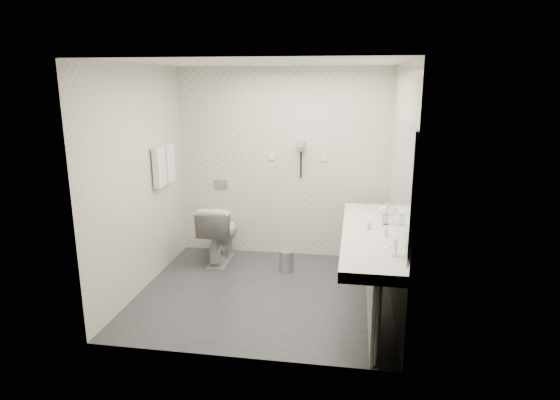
# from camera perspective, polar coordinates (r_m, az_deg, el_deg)

# --- Properties ---
(floor) EXTENTS (2.80, 2.80, 0.00)m
(floor) POSITION_cam_1_polar(r_m,az_deg,el_deg) (5.48, -1.83, -11.03)
(floor) COLOR #2C2C31
(floor) RESTS_ON ground
(ceiling) EXTENTS (2.80, 2.80, 0.00)m
(ceiling) POSITION_cam_1_polar(r_m,az_deg,el_deg) (4.95, -2.07, 16.11)
(ceiling) COLOR silver
(ceiling) RESTS_ON wall_back
(wall_back) EXTENTS (2.80, 0.00, 2.80)m
(wall_back) POSITION_cam_1_polar(r_m,az_deg,el_deg) (6.33, 0.31, 4.35)
(wall_back) COLOR beige
(wall_back) RESTS_ON floor
(wall_front) EXTENTS (2.80, 0.00, 2.80)m
(wall_front) POSITION_cam_1_polar(r_m,az_deg,el_deg) (3.84, -5.65, -2.28)
(wall_front) COLOR beige
(wall_front) RESTS_ON floor
(wall_left) EXTENTS (0.00, 2.60, 2.60)m
(wall_left) POSITION_cam_1_polar(r_m,az_deg,el_deg) (5.51, -16.40, 2.27)
(wall_left) COLOR beige
(wall_left) RESTS_ON floor
(wall_right) EXTENTS (0.00, 2.60, 2.60)m
(wall_right) POSITION_cam_1_polar(r_m,az_deg,el_deg) (5.00, 14.01, 1.24)
(wall_right) COLOR beige
(wall_right) RESTS_ON floor
(vanity_counter) EXTENTS (0.55, 2.20, 0.10)m
(vanity_counter) POSITION_cam_1_polar(r_m,az_deg,el_deg) (4.91, 10.68, -4.27)
(vanity_counter) COLOR silver
(vanity_counter) RESTS_ON floor
(vanity_panel) EXTENTS (0.03, 2.15, 0.75)m
(vanity_panel) POSITION_cam_1_polar(r_m,az_deg,el_deg) (5.06, 10.74, -8.85)
(vanity_panel) COLOR gray
(vanity_panel) RESTS_ON floor
(vanity_post_near) EXTENTS (0.06, 0.06, 0.75)m
(vanity_post_near) POSITION_cam_1_polar(r_m,az_deg,el_deg) (4.12, 11.50, -14.50)
(vanity_post_near) COLOR silver
(vanity_post_near) RESTS_ON floor
(vanity_post_far) EXTENTS (0.06, 0.06, 0.75)m
(vanity_post_far) POSITION_cam_1_polar(r_m,az_deg,el_deg) (6.03, 10.80, -5.01)
(vanity_post_far) COLOR silver
(vanity_post_far) RESTS_ON floor
(mirror) EXTENTS (0.02, 2.20, 1.05)m
(mirror) POSITION_cam_1_polar(r_m,az_deg,el_deg) (4.76, 14.16, 3.06)
(mirror) COLOR #B2BCC6
(mirror) RESTS_ON wall_right
(basin_near) EXTENTS (0.40, 0.31, 0.05)m
(basin_near) POSITION_cam_1_polar(r_m,az_deg,el_deg) (4.29, 10.88, -6.56)
(basin_near) COLOR white
(basin_near) RESTS_ON vanity_counter
(basin_far) EXTENTS (0.40, 0.31, 0.05)m
(basin_far) POSITION_cam_1_polar(r_m,az_deg,el_deg) (5.52, 10.55, -1.80)
(basin_far) COLOR white
(basin_far) RESTS_ON vanity_counter
(faucet_near) EXTENTS (0.04, 0.04, 0.15)m
(faucet_near) POSITION_cam_1_polar(r_m,az_deg,el_deg) (4.27, 13.57, -5.52)
(faucet_near) COLOR silver
(faucet_near) RESTS_ON vanity_counter
(faucet_far) EXTENTS (0.04, 0.04, 0.15)m
(faucet_far) POSITION_cam_1_polar(r_m,az_deg,el_deg) (5.51, 12.62, -0.98)
(faucet_far) COLOR silver
(faucet_far) RESTS_ON vanity_counter
(soap_bottle_a) EXTENTS (0.04, 0.04, 0.09)m
(soap_bottle_a) POSITION_cam_1_polar(r_m,az_deg,el_deg) (4.95, 10.61, -2.96)
(soap_bottle_a) COLOR white
(soap_bottle_a) RESTS_ON vanity_counter
(soap_bottle_c) EXTENTS (0.05, 0.05, 0.10)m
(soap_bottle_c) POSITION_cam_1_polar(r_m,az_deg,el_deg) (4.75, 12.60, -3.71)
(soap_bottle_c) COLOR white
(soap_bottle_c) RESTS_ON vanity_counter
(glass_left) EXTENTS (0.07, 0.07, 0.10)m
(glass_left) POSITION_cam_1_polar(r_m,az_deg,el_deg) (5.19, 12.43, -2.17)
(glass_left) COLOR silver
(glass_left) RESTS_ON vanity_counter
(glass_right) EXTENTS (0.07, 0.07, 0.10)m
(glass_right) POSITION_cam_1_polar(r_m,az_deg,el_deg) (5.14, 12.49, -2.34)
(glass_right) COLOR silver
(glass_right) RESTS_ON vanity_counter
(toilet) EXTENTS (0.45, 0.78, 0.78)m
(toilet) POSITION_cam_1_polar(r_m,az_deg,el_deg) (6.28, -7.26, -3.94)
(toilet) COLOR white
(toilet) RESTS_ON floor
(flush_plate) EXTENTS (0.18, 0.02, 0.12)m
(flush_plate) POSITION_cam_1_polar(r_m,az_deg,el_deg) (6.55, -7.08, 1.91)
(flush_plate) COLOR #B2B5BA
(flush_plate) RESTS_ON wall_back
(pedal_bin) EXTENTS (0.20, 0.20, 0.25)m
(pedal_bin) POSITION_cam_1_polar(r_m,az_deg,el_deg) (6.01, 0.80, -7.38)
(pedal_bin) COLOR #B2B5BA
(pedal_bin) RESTS_ON floor
(bin_lid) EXTENTS (0.18, 0.18, 0.02)m
(bin_lid) POSITION_cam_1_polar(r_m,az_deg,el_deg) (5.96, 0.80, -6.19)
(bin_lid) COLOR #B2B5BA
(bin_lid) RESTS_ON pedal_bin
(towel_rail) EXTENTS (0.02, 0.62, 0.02)m
(towel_rail) POSITION_cam_1_polar(r_m,az_deg,el_deg) (5.93, -13.90, 6.20)
(towel_rail) COLOR silver
(towel_rail) RESTS_ON wall_left
(towel_near) EXTENTS (0.07, 0.24, 0.48)m
(towel_near) POSITION_cam_1_polar(r_m,az_deg,el_deg) (5.84, -14.22, 3.86)
(towel_near) COLOR white
(towel_near) RESTS_ON towel_rail
(towel_far) EXTENTS (0.07, 0.24, 0.48)m
(towel_far) POSITION_cam_1_polar(r_m,az_deg,el_deg) (6.09, -13.19, 4.34)
(towel_far) COLOR white
(towel_far) RESTS_ON towel_rail
(dryer_cradle) EXTENTS (0.10, 0.04, 0.14)m
(dryer_cradle) POSITION_cam_1_polar(r_m,az_deg,el_deg) (6.23, 2.56, 6.50)
(dryer_cradle) COLOR gray
(dryer_cradle) RESTS_ON wall_back
(dryer_barrel) EXTENTS (0.08, 0.14, 0.08)m
(dryer_barrel) POSITION_cam_1_polar(r_m,az_deg,el_deg) (6.15, 2.49, 6.69)
(dryer_barrel) COLOR gray
(dryer_barrel) RESTS_ON dryer_cradle
(dryer_cord) EXTENTS (0.02, 0.02, 0.35)m
(dryer_cord) POSITION_cam_1_polar(r_m,az_deg,el_deg) (6.25, 2.52, 4.21)
(dryer_cord) COLOR black
(dryer_cord) RESTS_ON dryer_cradle
(switch_plate_a) EXTENTS (0.09, 0.02, 0.09)m
(switch_plate_a) POSITION_cam_1_polar(r_m,az_deg,el_deg) (6.32, -1.05, 5.26)
(switch_plate_a) COLOR white
(switch_plate_a) RESTS_ON wall_back
(switch_plate_b) EXTENTS (0.09, 0.02, 0.09)m
(switch_plate_b) POSITION_cam_1_polar(r_m,az_deg,el_deg) (6.24, 5.31, 5.07)
(switch_plate_b) COLOR white
(switch_plate_b) RESTS_ON wall_back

